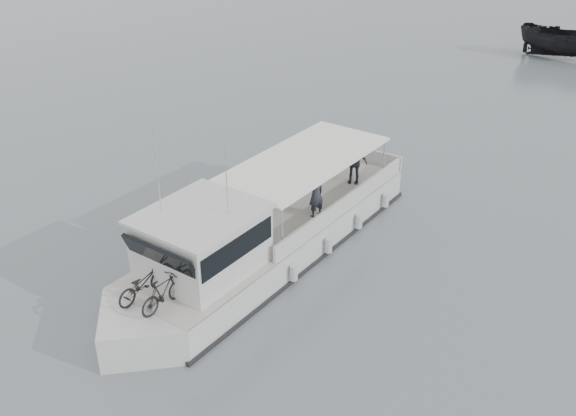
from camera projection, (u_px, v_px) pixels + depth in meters
ground at (267, 277)px, 22.61m from camera, size 1400.00×1400.00×0.00m
tour_boat at (255, 239)px, 22.84m from camera, size 14.76×8.51×6.36m
dark_motorboat at (564, 41)px, 47.92m from camera, size 5.13×7.01×2.55m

